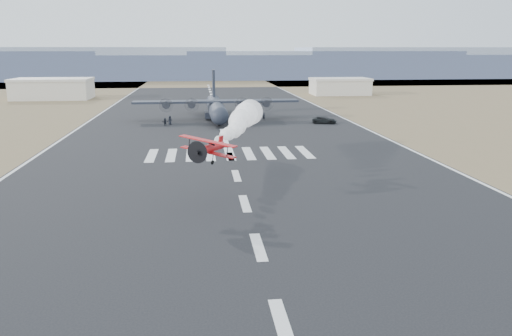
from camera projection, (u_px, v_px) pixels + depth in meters
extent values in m
plane|color=black|center=(282.00, 324.00, 29.61)|extent=(500.00, 500.00, 0.00)
cube|color=brown|center=(207.00, 82.00, 251.88)|extent=(500.00, 80.00, 0.00)
cube|color=#8290A6|center=(86.00, 63.00, 271.70)|extent=(150.00, 50.00, 17.00)
cube|color=#8290A6|center=(206.00, 67.00, 279.37)|extent=(150.00, 50.00, 13.00)
cube|color=#8290A6|center=(319.00, 64.00, 286.34)|extent=(150.00, 50.00, 15.00)
cube|color=#8290A6|center=(428.00, 62.00, 293.32)|extent=(150.00, 50.00, 17.00)
cube|color=#B9B3A5|center=(53.00, 90.00, 163.28)|extent=(24.00, 14.00, 6.00)
cube|color=beige|center=(52.00, 80.00, 162.51)|extent=(24.50, 14.50, 0.80)
cube|color=#B9B3A5|center=(340.00, 87.00, 179.07)|extent=(20.00, 12.00, 5.20)
cube|color=beige|center=(340.00, 79.00, 178.40)|extent=(20.50, 12.50, 0.80)
cylinder|color=red|center=(210.00, 148.00, 51.51)|extent=(2.14, 5.10, 0.91)
sphere|color=black|center=(211.00, 144.00, 51.63)|extent=(0.70, 0.70, 0.70)
cylinder|color=black|center=(205.00, 153.00, 49.19)|extent=(1.13, 0.84, 1.01)
cylinder|color=black|center=(204.00, 154.00, 48.85)|extent=(2.15, 0.58, 2.21)
cube|color=red|center=(209.00, 152.00, 51.21)|extent=(6.06, 2.48, 0.86)
cube|color=red|center=(209.00, 141.00, 50.64)|extent=(6.26, 2.53, 0.89)
cube|color=red|center=(215.00, 139.00, 53.63)|extent=(0.32, 0.90, 1.01)
cube|color=red|center=(215.00, 144.00, 53.74)|extent=(2.13, 1.19, 0.08)
cylinder|color=black|center=(201.00, 161.00, 51.13)|extent=(0.23, 0.46, 0.44)
cylinder|color=black|center=(216.00, 161.00, 50.91)|extent=(0.23, 0.46, 0.44)
sphere|color=white|center=(216.00, 144.00, 53.94)|extent=(0.70, 0.70, 0.70)
sphere|color=white|center=(220.00, 140.00, 56.26)|extent=(1.03, 1.03, 1.03)
sphere|color=white|center=(224.00, 136.00, 58.58)|extent=(1.35, 1.35, 1.35)
sphere|color=white|center=(228.00, 132.00, 60.90)|extent=(1.67, 1.67, 1.67)
sphere|color=white|center=(232.00, 129.00, 63.22)|extent=(1.99, 1.99, 1.99)
sphere|color=white|center=(235.00, 126.00, 65.53)|extent=(2.31, 2.31, 2.31)
sphere|color=white|center=(239.00, 123.00, 67.85)|extent=(2.64, 2.64, 2.64)
sphere|color=white|center=(242.00, 120.00, 70.17)|extent=(2.96, 2.96, 2.96)
sphere|color=white|center=(244.00, 118.00, 72.49)|extent=(3.28, 3.28, 3.28)
sphere|color=white|center=(247.00, 116.00, 74.81)|extent=(3.60, 3.60, 3.60)
sphere|color=white|center=(249.00, 113.00, 77.13)|extent=(3.92, 3.92, 3.92)
cylinder|color=black|center=(216.00, 109.00, 115.83)|extent=(4.17, 26.51, 3.78)
sphere|color=black|center=(220.00, 116.00, 103.07)|extent=(3.78, 3.78, 3.78)
cone|color=black|center=(214.00, 103.00, 128.58)|extent=(3.86, 5.72, 3.78)
cube|color=black|center=(216.00, 101.00, 114.50)|extent=(37.85, 4.53, 0.47)
cylinder|color=black|center=(166.00, 104.00, 112.73)|extent=(1.75, 3.62, 1.70)
cylinder|color=#3F3F44|center=(166.00, 105.00, 110.91)|extent=(3.21, 0.10, 3.21)
cylinder|color=black|center=(192.00, 104.00, 113.44)|extent=(1.75, 3.62, 1.70)
cylinder|color=#3F3F44|center=(192.00, 105.00, 111.62)|extent=(3.21, 0.10, 3.21)
cylinder|color=black|center=(241.00, 103.00, 114.86)|extent=(1.75, 3.62, 1.70)
cylinder|color=#3F3F44|center=(242.00, 104.00, 113.04)|extent=(3.21, 0.10, 3.21)
cylinder|color=black|center=(265.00, 103.00, 115.57)|extent=(1.75, 3.62, 1.70)
cylinder|color=#3F3F44|center=(267.00, 104.00, 113.75)|extent=(3.21, 0.10, 3.21)
cube|color=black|center=(214.00, 85.00, 125.67)|extent=(0.63, 4.26, 7.56)
cube|color=black|center=(214.00, 100.00, 127.04)|extent=(13.27, 3.03, 0.33)
cube|color=black|center=(207.00, 114.00, 116.80)|extent=(1.22, 5.68, 1.51)
cylinder|color=black|center=(207.00, 117.00, 116.93)|extent=(0.49, 1.05, 1.04)
cube|color=black|center=(225.00, 114.00, 117.33)|extent=(1.22, 5.68, 1.51)
cylinder|color=black|center=(225.00, 116.00, 117.45)|extent=(0.49, 1.05, 1.04)
cylinder|color=black|center=(219.00, 124.00, 106.27)|extent=(0.39, 0.86, 0.85)
imported|color=black|center=(324.00, 120.00, 109.75)|extent=(5.82, 3.91, 1.48)
imported|color=black|center=(264.00, 117.00, 114.66)|extent=(0.78, 0.80, 1.70)
imported|color=black|center=(250.00, 121.00, 107.59)|extent=(0.93, 0.84, 1.63)
imported|color=black|center=(247.00, 120.00, 108.68)|extent=(1.26, 0.84, 1.79)
imported|color=black|center=(245.00, 117.00, 113.59)|extent=(1.15, 1.16, 1.84)
imported|color=black|center=(170.00, 120.00, 107.89)|extent=(1.07, 0.90, 1.88)
imported|color=black|center=(165.00, 122.00, 106.30)|extent=(1.60, 0.97, 1.65)
imported|color=black|center=(253.00, 120.00, 108.37)|extent=(0.78, 0.84, 1.84)
imported|color=black|center=(233.00, 118.00, 111.88)|extent=(0.91, 0.66, 1.70)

